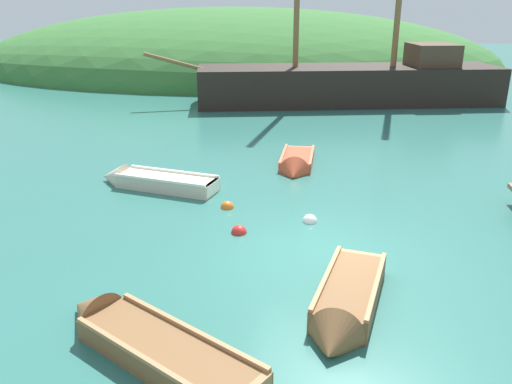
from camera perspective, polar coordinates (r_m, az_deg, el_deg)
ground_plane at (r=11.41m, az=6.42°, el=-6.42°), size 120.00×120.00×0.00m
shore_hill at (r=43.14m, az=-2.44°, el=13.48°), size 41.27×26.93×9.26m
sailing_ship at (r=28.09m, az=10.31°, el=11.01°), size 18.15×6.43×12.96m
rowboat_outer_right at (r=9.32m, az=9.81°, el=-12.20°), size 1.60×3.25×0.92m
rowboat_near_dock at (r=8.57m, az=-12.26°, el=-15.82°), size 3.84×2.86×0.93m
rowboat_outer_left at (r=16.93m, az=4.41°, el=2.96°), size 1.09×2.96×0.97m
rowboat_portside at (r=15.38m, az=-11.28°, el=1.03°), size 3.75×1.72×0.88m
buoy_red at (r=12.19m, az=-1.87°, el=-4.48°), size 0.37×0.37×0.37m
buoy_white at (r=12.85m, az=5.91°, el=-3.23°), size 0.37×0.37×0.37m
buoy_orange at (r=13.64m, az=-3.16°, el=-1.71°), size 0.35×0.35×0.35m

